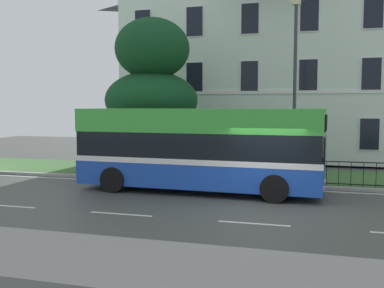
{
  "coord_description": "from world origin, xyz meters",
  "views": [
    {
      "loc": [
        1.72,
        -14.03,
        3.23
      ],
      "look_at": [
        -3.31,
        3.54,
        1.7
      ],
      "focal_mm": 42.23,
      "sensor_mm": 36.0,
      "label": 1
    }
  ],
  "objects_px": {
    "georgian_townhouse": "(286,59)",
    "street_lamp_post": "(295,77)",
    "single_decker_bus": "(199,148)",
    "evergreen_tree": "(152,111)"
  },
  "relations": [
    {
      "from": "georgian_townhouse",
      "to": "street_lamp_post",
      "type": "distance_m",
      "value": 10.99
    },
    {
      "from": "street_lamp_post",
      "to": "single_decker_bus",
      "type": "bearing_deg",
      "value": -139.89
    },
    {
      "from": "evergreen_tree",
      "to": "single_decker_bus",
      "type": "bearing_deg",
      "value": -51.52
    },
    {
      "from": "georgian_townhouse",
      "to": "single_decker_bus",
      "type": "height_order",
      "value": "georgian_townhouse"
    },
    {
      "from": "evergreen_tree",
      "to": "street_lamp_post",
      "type": "height_order",
      "value": "street_lamp_post"
    },
    {
      "from": "georgian_townhouse",
      "to": "street_lamp_post",
      "type": "bearing_deg",
      "value": -83.76
    },
    {
      "from": "georgian_townhouse",
      "to": "single_decker_bus",
      "type": "bearing_deg",
      "value": -98.99
    },
    {
      "from": "evergreen_tree",
      "to": "single_decker_bus",
      "type": "relative_size",
      "value": 0.88
    },
    {
      "from": "evergreen_tree",
      "to": "georgian_townhouse",
      "type": "bearing_deg",
      "value": 57.06
    },
    {
      "from": "single_decker_bus",
      "to": "street_lamp_post",
      "type": "height_order",
      "value": "street_lamp_post"
    }
  ]
}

